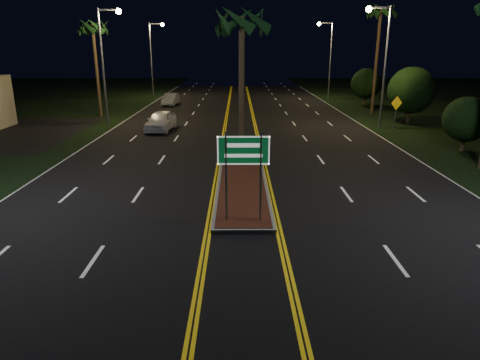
{
  "coord_description": "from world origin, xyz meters",
  "views": [
    {
      "loc": [
        -0.19,
        -11.42,
        6.04
      ],
      "look_at": [
        -0.12,
        1.96,
        1.9
      ],
      "focal_mm": 32.0,
      "sensor_mm": 36.0,
      "label": 1
    }
  ],
  "objects_px": {
    "streetlight_right_mid": "(381,53)",
    "palm_right_far": "(381,12)",
    "shrub_near": "(466,119)",
    "shrub_mid": "(411,90)",
    "shrub_far": "(366,84)",
    "streetlight_left_far": "(154,51)",
    "warning_sign": "(396,108)",
    "car_far": "(171,98)",
    "median_island": "(242,185)",
    "palm_median": "(242,21)",
    "streetlight_left_mid": "(107,53)",
    "palm_left_far": "(93,27)",
    "streetlight_right_far": "(328,51)",
    "highway_sign": "(243,159)",
    "car_near": "(161,119)"
  },
  "relations": [
    {
      "from": "palm_median",
      "to": "palm_right_far",
      "type": "height_order",
      "value": "palm_right_far"
    },
    {
      "from": "palm_left_far",
      "to": "palm_right_far",
      "type": "height_order",
      "value": "palm_right_far"
    },
    {
      "from": "shrub_mid",
      "to": "car_far",
      "type": "bearing_deg",
      "value": 150.3
    },
    {
      "from": "shrub_far",
      "to": "palm_right_far",
      "type": "bearing_deg",
      "value": -99.46
    },
    {
      "from": "median_island",
      "to": "warning_sign",
      "type": "distance_m",
      "value": 19.11
    },
    {
      "from": "median_island",
      "to": "highway_sign",
      "type": "distance_m",
      "value": 4.8
    },
    {
      "from": "highway_sign",
      "to": "streetlight_left_far",
      "type": "distance_m",
      "value": 42.67
    },
    {
      "from": "shrub_near",
      "to": "shrub_mid",
      "type": "distance_m",
      "value": 10.04
    },
    {
      "from": "palm_left_far",
      "to": "shrub_near",
      "type": "height_order",
      "value": "palm_left_far"
    },
    {
      "from": "palm_right_far",
      "to": "car_far",
      "type": "relative_size",
      "value": 2.36
    },
    {
      "from": "streetlight_left_mid",
      "to": "palm_right_far",
      "type": "bearing_deg",
      "value": 14.37
    },
    {
      "from": "palm_left_far",
      "to": "car_far",
      "type": "height_order",
      "value": "palm_left_far"
    },
    {
      "from": "streetlight_left_mid",
      "to": "palm_left_far",
      "type": "distance_m",
      "value": 5.01
    },
    {
      "from": "shrub_mid",
      "to": "palm_right_far",
      "type": "bearing_deg",
      "value": 101.31
    },
    {
      "from": "median_island",
      "to": "shrub_mid",
      "type": "xyz_separation_m",
      "value": [
        14.0,
        17.0,
        2.64
      ]
    },
    {
      "from": "palm_median",
      "to": "streetlight_right_mid",
      "type": "bearing_deg",
      "value": 47.3
    },
    {
      "from": "warning_sign",
      "to": "streetlight_left_far",
      "type": "bearing_deg",
      "value": 111.67
    },
    {
      "from": "palm_left_far",
      "to": "shrub_near",
      "type": "distance_m",
      "value": 30.35
    },
    {
      "from": "streetlight_left_mid",
      "to": "palm_left_far",
      "type": "xyz_separation_m",
      "value": [
        -2.19,
        4.0,
        2.09
      ]
    },
    {
      "from": "car_near",
      "to": "car_far",
      "type": "relative_size",
      "value": 1.18
    },
    {
      "from": "streetlight_left_mid",
      "to": "shrub_near",
      "type": "height_order",
      "value": "streetlight_left_mid"
    },
    {
      "from": "streetlight_left_mid",
      "to": "shrub_far",
      "type": "distance_m",
      "value": 27.4
    },
    {
      "from": "highway_sign",
      "to": "car_near",
      "type": "relative_size",
      "value": 0.62
    },
    {
      "from": "median_island",
      "to": "car_far",
      "type": "distance_m",
      "value": 30.29
    },
    {
      "from": "streetlight_left_far",
      "to": "palm_left_far",
      "type": "height_order",
      "value": "streetlight_left_far"
    },
    {
      "from": "median_island",
      "to": "palm_left_far",
      "type": "distance_m",
      "value": 25.76
    },
    {
      "from": "median_island",
      "to": "palm_median",
      "type": "height_order",
      "value": "palm_median"
    },
    {
      "from": "streetlight_right_mid",
      "to": "streetlight_right_far",
      "type": "bearing_deg",
      "value": 90.0
    },
    {
      "from": "streetlight_left_mid",
      "to": "palm_left_far",
      "type": "bearing_deg",
      "value": 118.67
    },
    {
      "from": "streetlight_left_mid",
      "to": "streetlight_right_far",
      "type": "bearing_deg",
      "value": 40.3
    },
    {
      "from": "streetlight_left_mid",
      "to": "streetlight_right_mid",
      "type": "xyz_separation_m",
      "value": [
        21.23,
        -2.0,
        0.0
      ]
    },
    {
      "from": "palm_left_far",
      "to": "shrub_mid",
      "type": "distance_m",
      "value": 27.56
    },
    {
      "from": "palm_right_far",
      "to": "shrub_near",
      "type": "bearing_deg",
      "value": -87.49
    },
    {
      "from": "palm_right_far",
      "to": "shrub_far",
      "type": "xyz_separation_m",
      "value": [
        1.0,
        6.0,
        -6.81
      ]
    },
    {
      "from": "shrub_near",
      "to": "car_far",
      "type": "height_order",
      "value": "shrub_near"
    },
    {
      "from": "streetlight_left_mid",
      "to": "palm_median",
      "type": "bearing_deg",
      "value": -51.83
    },
    {
      "from": "streetlight_left_far",
      "to": "car_near",
      "type": "distance_m",
      "value": 23.87
    },
    {
      "from": "streetlight_right_mid",
      "to": "palm_right_far",
      "type": "distance_m",
      "value": 9.0
    },
    {
      "from": "streetlight_right_mid",
      "to": "shrub_far",
      "type": "bearing_deg",
      "value": 77.18
    },
    {
      "from": "median_island",
      "to": "car_near",
      "type": "distance_m",
      "value": 15.34
    },
    {
      "from": "shrub_near",
      "to": "shrub_far",
      "type": "height_order",
      "value": "shrub_far"
    },
    {
      "from": "streetlight_left_far",
      "to": "car_far",
      "type": "bearing_deg",
      "value": -68.55
    },
    {
      "from": "streetlight_left_far",
      "to": "warning_sign",
      "type": "bearing_deg",
      "value": -44.46
    },
    {
      "from": "streetlight_left_far",
      "to": "shrub_mid",
      "type": "height_order",
      "value": "streetlight_left_far"
    },
    {
      "from": "palm_median",
      "to": "warning_sign",
      "type": "height_order",
      "value": "palm_median"
    },
    {
      "from": "median_island",
      "to": "shrub_mid",
      "type": "relative_size",
      "value": 2.22
    },
    {
      "from": "median_island",
      "to": "palm_right_far",
      "type": "xyz_separation_m",
      "value": [
        12.8,
        23.0,
        9.06
      ]
    },
    {
      "from": "streetlight_right_far",
      "to": "shrub_far",
      "type": "distance_m",
      "value": 7.56
    },
    {
      "from": "streetlight_left_far",
      "to": "warning_sign",
      "type": "distance_m",
      "value": 32.05
    },
    {
      "from": "streetlight_left_mid",
      "to": "streetlight_right_mid",
      "type": "distance_m",
      "value": 21.32
    }
  ]
}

